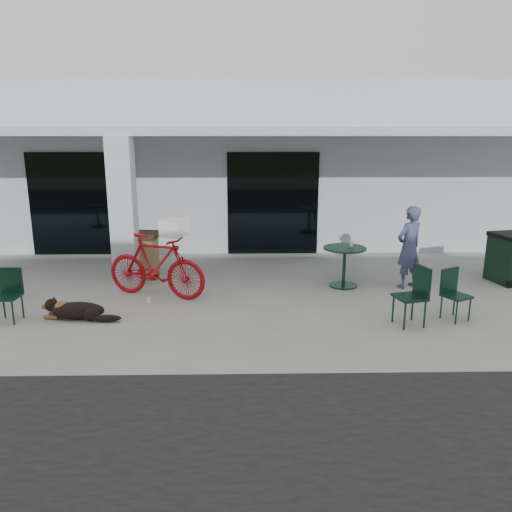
{
  "coord_description": "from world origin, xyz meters",
  "views": [
    {
      "loc": [
        1.08,
        -8.17,
        3.19
      ],
      "look_at": [
        1.26,
        0.65,
        1.0
      ],
      "focal_mm": 35.0,
      "sensor_mm": 36.0,
      "label": 1
    }
  ],
  "objects_px": {
    "trash_receptacle": "(144,255)",
    "wheeled_bin": "(510,258)",
    "cafe_chair_far_b": "(410,296)",
    "cafe_chair_near": "(7,296)",
    "cafe_table_far": "(344,267)",
    "cafe_chair_far_a": "(457,295)",
    "bicycle": "(156,266)",
    "dog": "(78,310)",
    "person": "(409,247)"
  },
  "relations": [
    {
      "from": "cafe_table_far",
      "to": "cafe_chair_far_b",
      "type": "bearing_deg",
      "value": -73.09
    },
    {
      "from": "trash_receptacle",
      "to": "wheeled_bin",
      "type": "xyz_separation_m",
      "value": [
        8.01,
        -0.53,
        0.02
      ]
    },
    {
      "from": "cafe_chair_far_a",
      "to": "trash_receptacle",
      "type": "relative_size",
      "value": 0.86
    },
    {
      "from": "wheeled_bin",
      "to": "bicycle",
      "type": "bearing_deg",
      "value": 174.28
    },
    {
      "from": "cafe_chair_far_a",
      "to": "person",
      "type": "bearing_deg",
      "value": 69.96
    },
    {
      "from": "dog",
      "to": "cafe_chair_near",
      "type": "distance_m",
      "value": 1.2
    },
    {
      "from": "trash_receptacle",
      "to": "cafe_chair_far_b",
      "type": "bearing_deg",
      "value": -30.61
    },
    {
      "from": "bicycle",
      "to": "trash_receptacle",
      "type": "xyz_separation_m",
      "value": [
        -0.5,
        1.35,
        -0.12
      ]
    },
    {
      "from": "cafe_chair_far_b",
      "to": "dog",
      "type": "bearing_deg",
      "value": -107.59
    },
    {
      "from": "bicycle",
      "to": "dog",
      "type": "height_order",
      "value": "bicycle"
    },
    {
      "from": "dog",
      "to": "person",
      "type": "bearing_deg",
      "value": 23.78
    },
    {
      "from": "cafe_chair_near",
      "to": "cafe_chair_far_b",
      "type": "height_order",
      "value": "cafe_chair_far_b"
    },
    {
      "from": "cafe_table_far",
      "to": "wheeled_bin",
      "type": "distance_m",
      "value": 3.66
    },
    {
      "from": "cafe_table_far",
      "to": "cafe_chair_far_a",
      "type": "distance_m",
      "value": 2.54
    },
    {
      "from": "cafe_chair_near",
      "to": "wheeled_bin",
      "type": "bearing_deg",
      "value": 15.41
    },
    {
      "from": "cafe_chair_near",
      "to": "cafe_table_far",
      "type": "xyz_separation_m",
      "value": [
        6.19,
        1.91,
        -0.03
      ]
    },
    {
      "from": "person",
      "to": "cafe_chair_far_a",
      "type": "bearing_deg",
      "value": 67.86
    },
    {
      "from": "cafe_chair_near",
      "to": "wheeled_bin",
      "type": "distance_m",
      "value": 10.08
    },
    {
      "from": "bicycle",
      "to": "cafe_chair_far_a",
      "type": "height_order",
      "value": "bicycle"
    },
    {
      "from": "bicycle",
      "to": "cafe_table_far",
      "type": "height_order",
      "value": "bicycle"
    },
    {
      "from": "bicycle",
      "to": "wheeled_bin",
      "type": "height_order",
      "value": "bicycle"
    },
    {
      "from": "wheeled_bin",
      "to": "cafe_chair_far_b",
      "type": "bearing_deg",
      "value": -152.55
    },
    {
      "from": "cafe_table_far",
      "to": "person",
      "type": "height_order",
      "value": "person"
    },
    {
      "from": "trash_receptacle",
      "to": "person",
      "type": "bearing_deg",
      "value": -8.35
    },
    {
      "from": "bicycle",
      "to": "person",
      "type": "distance_m",
      "value": 5.21
    },
    {
      "from": "cafe_chair_far_b",
      "to": "cafe_chair_far_a",
      "type": "bearing_deg",
      "value": 90.66
    },
    {
      "from": "cafe_chair_far_b",
      "to": "wheeled_bin",
      "type": "xyz_separation_m",
      "value": [
        2.98,
        2.45,
        0.03
      ]
    },
    {
      "from": "cafe_chair_near",
      "to": "wheeled_bin",
      "type": "height_order",
      "value": "wheeled_bin"
    },
    {
      "from": "cafe_chair_near",
      "to": "person",
      "type": "relative_size",
      "value": 0.53
    },
    {
      "from": "cafe_table_far",
      "to": "cafe_chair_far_a",
      "type": "bearing_deg",
      "value": -51.83
    },
    {
      "from": "bicycle",
      "to": "cafe_chair_near",
      "type": "distance_m",
      "value": 2.68
    },
    {
      "from": "cafe_chair_near",
      "to": "cafe_table_far",
      "type": "bearing_deg",
      "value": 20.35
    },
    {
      "from": "cafe_table_far",
      "to": "person",
      "type": "relative_size",
      "value": 0.52
    },
    {
      "from": "cafe_table_far",
      "to": "trash_receptacle",
      "type": "xyz_separation_m",
      "value": [
        -4.35,
        0.75,
        0.1
      ]
    },
    {
      "from": "cafe_chair_far_b",
      "to": "person",
      "type": "bearing_deg",
      "value": 149.5
    },
    {
      "from": "cafe_chair_far_a",
      "to": "cafe_table_far",
      "type": "bearing_deg",
      "value": 100.78
    },
    {
      "from": "cafe_chair_far_a",
      "to": "wheeled_bin",
      "type": "relative_size",
      "value": 0.83
    },
    {
      "from": "cafe_chair_far_a",
      "to": "cafe_chair_far_b",
      "type": "relative_size",
      "value": 0.87
    },
    {
      "from": "cafe_chair_near",
      "to": "cafe_chair_far_a",
      "type": "xyz_separation_m",
      "value": [
        7.77,
        -0.09,
        -0.01
      ]
    },
    {
      "from": "cafe_chair_near",
      "to": "cafe_chair_far_b",
      "type": "xyz_separation_m",
      "value": [
        6.87,
        -0.32,
        0.05
      ]
    },
    {
      "from": "cafe_chair_far_a",
      "to": "cafe_chair_near",
      "type": "bearing_deg",
      "value": 151.95
    },
    {
      "from": "cafe_chair_far_b",
      "to": "person",
      "type": "distance_m",
      "value": 2.27
    },
    {
      "from": "cafe_chair_near",
      "to": "cafe_chair_far_b",
      "type": "bearing_deg",
      "value": 0.56
    },
    {
      "from": "cafe_chair_near",
      "to": "wheeled_bin",
      "type": "xyz_separation_m",
      "value": [
        9.85,
        2.13,
        0.08
      ]
    },
    {
      "from": "cafe_chair_near",
      "to": "trash_receptacle",
      "type": "xyz_separation_m",
      "value": [
        1.84,
        2.66,
        0.06
      ]
    },
    {
      "from": "bicycle",
      "to": "cafe_chair_near",
      "type": "xyz_separation_m",
      "value": [
        -2.34,
        -1.3,
        -0.18
      ]
    },
    {
      "from": "cafe_table_far",
      "to": "cafe_chair_far_b",
      "type": "relative_size",
      "value": 0.88
    },
    {
      "from": "cafe_chair_near",
      "to": "trash_receptacle",
      "type": "distance_m",
      "value": 3.23
    },
    {
      "from": "cafe_table_far",
      "to": "wheeled_bin",
      "type": "height_order",
      "value": "wheeled_bin"
    },
    {
      "from": "dog",
      "to": "wheeled_bin",
      "type": "xyz_separation_m",
      "value": [
        8.68,
        2.06,
        0.36
      ]
    }
  ]
}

